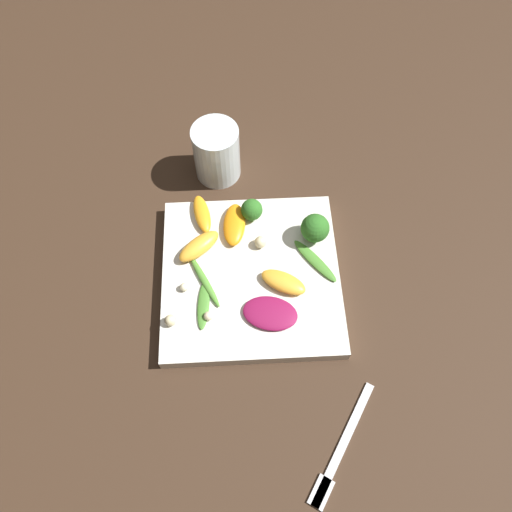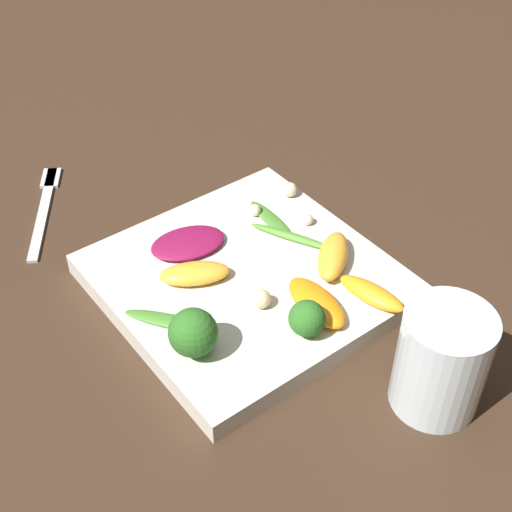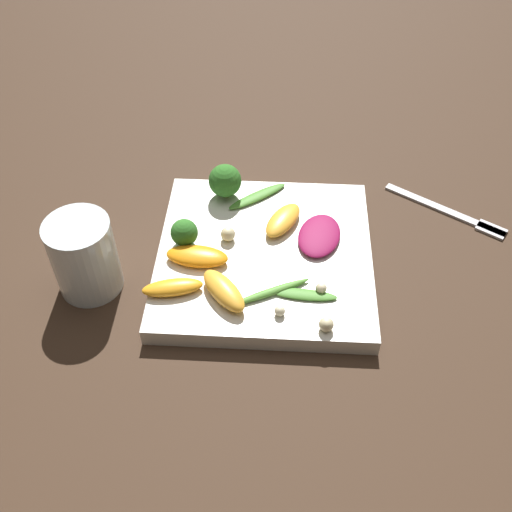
% 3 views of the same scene
% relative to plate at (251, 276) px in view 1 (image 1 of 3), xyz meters
% --- Properties ---
extents(ground_plane, '(2.40, 2.40, 0.00)m').
position_rel_plate_xyz_m(ground_plane, '(0.00, 0.00, -0.01)').
color(ground_plane, '#382619').
extents(plate, '(0.26, 0.26, 0.02)m').
position_rel_plate_xyz_m(plate, '(0.00, 0.00, 0.00)').
color(plate, silver).
rests_on(plate, ground_plane).
extents(drinking_glass, '(0.08, 0.08, 0.10)m').
position_rel_plate_xyz_m(drinking_glass, '(-0.05, 0.21, 0.04)').
color(drinking_glass, silver).
rests_on(drinking_glass, ground_plane).
extents(fork, '(0.10, 0.15, 0.01)m').
position_rel_plate_xyz_m(fork, '(0.10, -0.25, -0.01)').
color(fork, silver).
rests_on(fork, ground_plane).
extents(radicchio_leaf_0, '(0.09, 0.07, 0.01)m').
position_rel_plate_xyz_m(radicchio_leaf_0, '(0.02, -0.07, 0.02)').
color(radicchio_leaf_0, maroon).
rests_on(radicchio_leaf_0, plate).
extents(orange_segment_0, '(0.04, 0.08, 0.02)m').
position_rel_plate_xyz_m(orange_segment_0, '(-0.02, 0.08, 0.02)').
color(orange_segment_0, orange).
rests_on(orange_segment_0, plate).
extents(orange_segment_1, '(0.07, 0.06, 0.02)m').
position_rel_plate_xyz_m(orange_segment_1, '(0.05, -0.02, 0.02)').
color(orange_segment_1, '#FCAD33').
rests_on(orange_segment_1, plate).
extents(orange_segment_2, '(0.07, 0.07, 0.02)m').
position_rel_plate_xyz_m(orange_segment_2, '(-0.08, 0.04, 0.02)').
color(orange_segment_2, '#FCAD33').
rests_on(orange_segment_2, plate).
extents(orange_segment_3, '(0.04, 0.07, 0.01)m').
position_rel_plate_xyz_m(orange_segment_3, '(-0.07, 0.10, 0.02)').
color(orange_segment_3, orange).
rests_on(orange_segment_3, plate).
extents(broccoli_floret_0, '(0.03, 0.03, 0.04)m').
position_rel_plate_xyz_m(broccoli_floret_0, '(0.01, 0.10, 0.03)').
color(broccoli_floret_0, '#7A9E51').
rests_on(broccoli_floret_0, plate).
extents(broccoli_floret_1, '(0.04, 0.04, 0.05)m').
position_rel_plate_xyz_m(broccoli_floret_1, '(0.10, 0.06, 0.04)').
color(broccoli_floret_1, '#7A9E51').
rests_on(broccoli_floret_1, plate).
extents(arugula_sprig_0, '(0.02, 0.08, 0.01)m').
position_rel_plate_xyz_m(arugula_sprig_0, '(-0.07, -0.05, 0.01)').
color(arugula_sprig_0, '#47842D').
rests_on(arugula_sprig_0, plate).
extents(arugula_sprig_1, '(0.07, 0.08, 0.01)m').
position_rel_plate_xyz_m(arugula_sprig_1, '(0.10, 0.01, 0.01)').
color(arugula_sprig_1, '#47842D').
rests_on(arugula_sprig_1, plate).
extents(arugula_sprig_2, '(0.05, 0.09, 0.01)m').
position_rel_plate_xyz_m(arugula_sprig_2, '(-0.07, -0.01, 0.01)').
color(arugula_sprig_2, '#518E33').
rests_on(arugula_sprig_2, plate).
extents(macadamia_nut_0, '(0.02, 0.02, 0.02)m').
position_rel_plate_xyz_m(macadamia_nut_0, '(-0.11, -0.07, 0.02)').
color(macadamia_nut_0, beige).
rests_on(macadamia_nut_0, plate).
extents(macadamia_nut_1, '(0.02, 0.02, 0.02)m').
position_rel_plate_xyz_m(macadamia_nut_1, '(0.02, 0.05, 0.02)').
color(macadamia_nut_1, beige).
rests_on(macadamia_nut_1, plate).
extents(macadamia_nut_2, '(0.01, 0.01, 0.01)m').
position_rel_plate_xyz_m(macadamia_nut_2, '(-0.10, -0.02, 0.02)').
color(macadamia_nut_2, beige).
rests_on(macadamia_nut_2, plate).
extents(macadamia_nut_3, '(0.01, 0.01, 0.01)m').
position_rel_plate_xyz_m(macadamia_nut_3, '(-0.06, -0.07, 0.02)').
color(macadamia_nut_3, beige).
rests_on(macadamia_nut_3, plate).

